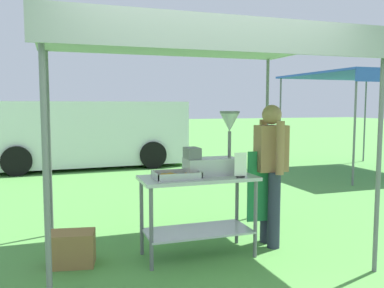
% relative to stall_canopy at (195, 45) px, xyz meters
% --- Properties ---
extents(ground_plane, '(70.00, 70.00, 0.00)m').
position_rel_stall_canopy_xyz_m(ground_plane, '(-0.17, 5.07, -2.23)').
color(ground_plane, '#519342').
extents(stall_canopy, '(3.17, 2.37, 2.31)m').
position_rel_stall_canopy_xyz_m(stall_canopy, '(0.00, 0.00, 0.00)').
color(stall_canopy, slate).
rests_on(stall_canopy, ground).
extents(donut_cart, '(1.22, 0.56, 0.86)m').
position_rel_stall_canopy_xyz_m(donut_cart, '(0.00, -0.10, -1.60)').
color(donut_cart, '#B7B7BC').
rests_on(donut_cart, ground).
extents(donut_tray, '(0.47, 0.31, 0.07)m').
position_rel_stall_canopy_xyz_m(donut_tray, '(-0.25, -0.13, -1.35)').
color(donut_tray, '#B7B7BC').
rests_on(donut_tray, donut_cart).
extents(donut_fryer, '(0.61, 0.28, 0.68)m').
position_rel_stall_canopy_xyz_m(donut_fryer, '(0.20, -0.03, -1.16)').
color(donut_fryer, '#B7B7BC').
rests_on(donut_fryer, donut_cart).
extents(menu_sign, '(0.13, 0.05, 0.26)m').
position_rel_stall_canopy_xyz_m(menu_sign, '(0.40, -0.30, -1.26)').
color(menu_sign, black).
rests_on(menu_sign, donut_cart).
extents(vendor, '(0.46, 0.53, 1.61)m').
position_rel_stall_canopy_xyz_m(vendor, '(0.89, -0.03, -1.32)').
color(vendor, '#2D3347').
rests_on(vendor, ground).
extents(supply_crate, '(0.49, 0.37, 0.34)m').
position_rel_stall_canopy_xyz_m(supply_crate, '(-1.29, 0.06, -2.06)').
color(supply_crate, olive).
rests_on(supply_crate, ground).
extents(van_white, '(5.22, 2.25, 1.69)m').
position_rel_stall_canopy_xyz_m(van_white, '(-0.72, 6.90, -1.35)').
color(van_white, white).
rests_on(van_white, ground).
extents(neighbour_tent, '(2.94, 3.04, 2.34)m').
position_rel_stall_canopy_xyz_m(neighbour_tent, '(5.58, 3.90, 0.04)').
color(neighbour_tent, slate).
rests_on(neighbour_tent, ground).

